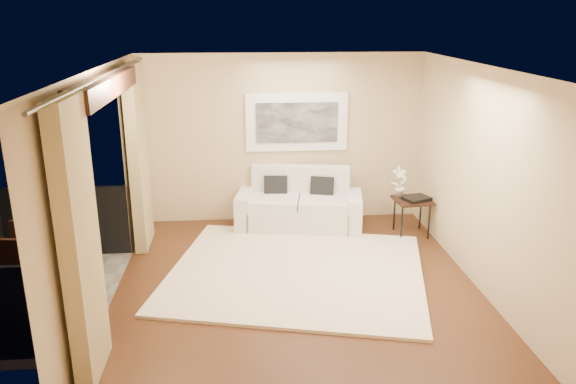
{
  "coord_description": "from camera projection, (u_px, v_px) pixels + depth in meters",
  "views": [
    {
      "loc": [
        -0.66,
        -6.3,
        3.29
      ],
      "look_at": [
        -0.06,
        0.64,
        1.05
      ],
      "focal_mm": 35.0,
      "sensor_mm": 36.0,
      "label": 1
    }
  ],
  "objects": [
    {
      "name": "candle",
      "position": [
        65.0,
        228.0,
        6.96
      ],
      "size": [
        0.06,
        0.06,
        0.07
      ],
      "primitive_type": "cylinder",
      "color": "red",
      "rests_on": "bistro_table"
    },
    {
      "name": "room_shell",
      "position": [
        104.0,
        86.0,
        6.1
      ],
      "size": [
        5.0,
        6.4,
        5.0
      ],
      "color": "white",
      "rests_on": "ground"
    },
    {
      "name": "balcony",
      "position": [
        23.0,
        285.0,
        6.72
      ],
      "size": [
        1.81,
        2.6,
        1.17
      ],
      "color": "#605B56",
      "rests_on": "ground"
    },
    {
      "name": "ice_bucket",
      "position": [
        44.0,
        227.0,
        6.82
      ],
      "size": [
        0.18,
        0.18,
        0.2
      ],
      "primitive_type": "cylinder",
      "color": "silver",
      "rests_on": "bistro_table"
    },
    {
      "name": "sofa",
      "position": [
        299.0,
        207.0,
        8.94
      ],
      "size": [
        2.06,
        1.15,
        0.94
      ],
      "rotation": [
        0.0,
        0.0,
        -0.16
      ],
      "color": "silver",
      "rests_on": "floor"
    },
    {
      "name": "balcony_chair_far",
      "position": [
        34.0,
        248.0,
        6.84
      ],
      "size": [
        0.43,
        0.44,
        0.94
      ],
      "rotation": [
        0.0,
        0.0,
        3.07
      ],
      "color": "black",
      "rests_on": "balcony"
    },
    {
      "name": "floor",
      "position": [
        297.0,
        287.0,
        7.04
      ],
      "size": [
        5.0,
        5.0,
        0.0
      ],
      "primitive_type": "plane",
      "color": "#4D2A16",
      "rests_on": "ground"
    },
    {
      "name": "artwork",
      "position": [
        297.0,
        122.0,
        8.9
      ],
      "size": [
        1.62,
        0.07,
        0.92
      ],
      "color": "white",
      "rests_on": "room_shell"
    },
    {
      "name": "bistro_table",
      "position": [
        58.0,
        242.0,
        6.83
      ],
      "size": [
        0.72,
        0.72,
        0.7
      ],
      "rotation": [
        0.0,
        0.0,
        -0.25
      ],
      "color": "black",
      "rests_on": "balcony"
    },
    {
      "name": "glass_b",
      "position": [
        73.0,
        231.0,
        6.8
      ],
      "size": [
        0.06,
        0.06,
        0.12
      ],
      "primitive_type": "cylinder",
      "color": "silver",
      "rests_on": "bistro_table"
    },
    {
      "name": "side_table",
      "position": [
        412.0,
        203.0,
        8.56
      ],
      "size": [
        0.57,
        0.57,
        0.57
      ],
      "rotation": [
        0.0,
        0.0,
        0.09
      ],
      "color": "black",
      "rests_on": "floor"
    },
    {
      "name": "rug",
      "position": [
        296.0,
        272.0,
        7.41
      ],
      "size": [
        3.86,
        3.55,
        0.04
      ],
      "primitive_type": "cube",
      "rotation": [
        0.0,
        0.0,
        -0.24
      ],
      "color": "#FFE7CD",
      "rests_on": "floor"
    },
    {
      "name": "balcony_chair_near",
      "position": [
        15.0,
        283.0,
        5.76
      ],
      "size": [
        0.53,
        0.53,
        1.08
      ],
      "rotation": [
        0.0,
        0.0,
        -0.14
      ],
      "color": "black",
      "rests_on": "balcony"
    },
    {
      "name": "orchid",
      "position": [
        400.0,
        181.0,
        8.61
      ],
      "size": [
        0.29,
        0.23,
        0.47
      ],
      "primitive_type": "imported",
      "rotation": [
        0.0,
        0.0,
        0.28
      ],
      "color": "white",
      "rests_on": "side_table"
    },
    {
      "name": "glass_a",
      "position": [
        65.0,
        232.0,
        6.77
      ],
      "size": [
        0.06,
        0.06,
        0.12
      ],
      "primitive_type": "cylinder",
      "color": "silver",
      "rests_on": "bistro_table"
    },
    {
      "name": "curtains",
      "position": [
        116.0,
        190.0,
        6.46
      ],
      "size": [
        0.16,
        4.8,
        2.64
      ],
      "color": "tan",
      "rests_on": "ground"
    },
    {
      "name": "tray",
      "position": [
        417.0,
        199.0,
        8.49
      ],
      "size": [
        0.46,
        0.4,
        0.05
      ],
      "primitive_type": "cube",
      "rotation": [
        0.0,
        0.0,
        0.39
      ],
      "color": "black",
      "rests_on": "side_table"
    },
    {
      "name": "vase",
      "position": [
        44.0,
        236.0,
        6.57
      ],
      "size": [
        0.04,
        0.04,
        0.18
      ],
      "primitive_type": "cylinder",
      "color": "silver",
      "rests_on": "bistro_table"
    }
  ]
}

